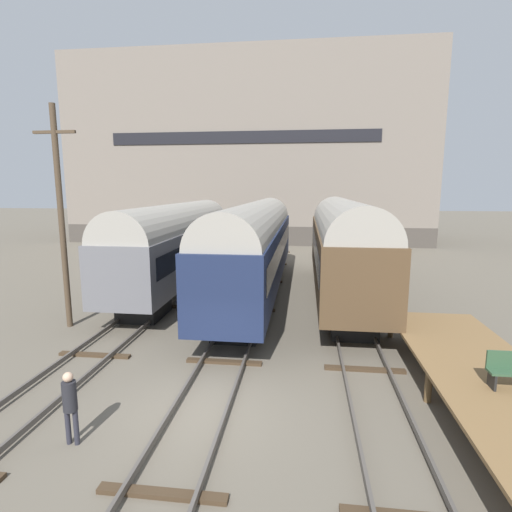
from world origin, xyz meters
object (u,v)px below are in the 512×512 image
utility_pole (61,216)px  train_car_brown (344,244)px  person_worker (70,401)px  train_car_grey (177,242)px  train_car_navy (256,242)px

utility_pole → train_car_brown: bearing=25.2°
utility_pole → person_worker: bearing=-57.8°
train_car_brown → person_worker: 15.24m
train_car_grey → train_car_navy: size_ratio=0.81×
train_car_brown → utility_pole: utility_pole is taller
train_car_navy → person_worker: bearing=-101.0°
train_car_navy → utility_pole: size_ratio=2.04×
person_worker → utility_pole: 9.64m
train_car_navy → train_car_grey: bearing=172.2°
train_car_brown → train_car_navy: 4.70m
train_car_brown → train_car_grey: train_car_brown is taller
train_car_grey → train_car_navy: train_car_navy is taller
train_car_grey → train_car_navy: (4.68, -0.64, 0.11)m
train_car_grey → utility_pole: utility_pole is taller
utility_pole → train_car_navy: bearing=39.2°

